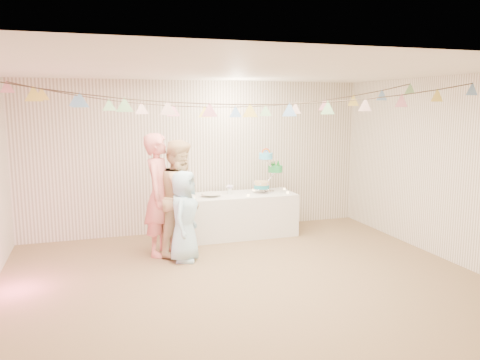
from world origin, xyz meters
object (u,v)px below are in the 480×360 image
object	(u,v)px
table	(238,215)
person_adult_a	(160,195)
person_adult_b	(181,197)
person_child	(184,216)
cake_stand	(268,169)

from	to	relation	value
table	person_adult_a	bearing A→B (deg)	-156.82
person_adult_a	person_adult_b	size ratio (longest dim) A/B	1.06
table	person_child	xyz separation A→B (m)	(-1.12, -1.00, 0.29)
table	person_adult_a	xyz separation A→B (m)	(-1.40, -0.60, 0.54)
person_adult_b	person_child	world-z (taller)	person_adult_b
table	person_adult_a	size ratio (longest dim) A/B	1.05
person_adult_a	person_child	distance (m)	0.55
person_adult_b	person_child	xyz separation A→B (m)	(-0.03, -0.33, -0.20)
person_adult_a	person_child	xyz separation A→B (m)	(0.28, -0.40, -0.25)
person_child	table	bearing A→B (deg)	-21.57
person_adult_b	cake_stand	bearing A→B (deg)	-34.78
cake_stand	person_adult_a	world-z (taller)	person_adult_a
table	cake_stand	distance (m)	0.93
person_adult_a	person_child	bearing A→B (deg)	-119.62
person_adult_a	person_adult_b	distance (m)	0.31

